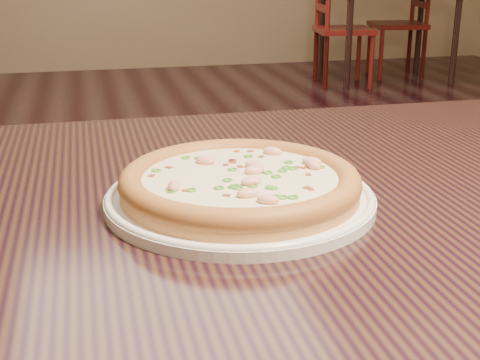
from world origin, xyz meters
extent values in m
plane|color=black|center=(0.00, 0.00, 0.00)|extent=(9.00, 9.00, 0.00)
cube|color=black|center=(-0.14, -0.90, 0.73)|extent=(1.20, 0.80, 0.04)
cylinder|color=white|center=(-0.26, -0.95, 0.76)|extent=(0.31, 0.31, 0.01)
torus|color=white|center=(-0.26, -0.95, 0.76)|extent=(0.31, 0.31, 0.01)
cylinder|color=tan|center=(-0.26, -0.95, 0.77)|extent=(0.27, 0.27, 0.02)
torus|color=#BF6F3C|center=(-0.26, -0.95, 0.78)|extent=(0.28, 0.28, 0.03)
cylinder|color=#F7E5C1|center=(-0.26, -0.95, 0.78)|extent=(0.23, 0.23, 0.00)
ellipsoid|color=#F2B29E|center=(-0.24, -0.93, 0.79)|extent=(0.03, 0.03, 0.01)
ellipsoid|color=#F2B29E|center=(-0.27, -1.02, 0.79)|extent=(0.02, 0.01, 0.01)
ellipsoid|color=#F2B29E|center=(-0.34, -0.98, 0.79)|extent=(0.02, 0.03, 0.01)
ellipsoid|color=#F2B29E|center=(-0.24, -0.95, 0.79)|extent=(0.02, 0.01, 0.01)
ellipsoid|color=#F2B29E|center=(-0.29, -0.90, 0.79)|extent=(0.03, 0.02, 0.01)
ellipsoid|color=#F2B29E|center=(-0.25, -1.04, 0.79)|extent=(0.03, 0.02, 0.01)
ellipsoid|color=#F2B29E|center=(-0.25, -0.98, 0.79)|extent=(0.03, 0.02, 0.01)
ellipsoid|color=#F2B29E|center=(-0.20, -0.88, 0.79)|extent=(0.03, 0.02, 0.01)
ellipsoid|color=#F2B29E|center=(-0.17, -0.93, 0.79)|extent=(0.03, 0.03, 0.01)
ellipsoid|color=#F2B29E|center=(-0.17, -0.94, 0.79)|extent=(0.02, 0.03, 0.01)
cube|color=maroon|center=(-0.26, -0.90, 0.78)|extent=(0.01, 0.01, 0.00)
cube|color=maroon|center=(-0.18, -0.97, 0.78)|extent=(0.01, 0.01, 0.00)
cube|color=maroon|center=(-0.36, -0.93, 0.78)|extent=(0.01, 0.01, 0.00)
cube|color=maroon|center=(-0.34, -0.91, 0.78)|extent=(0.01, 0.01, 0.00)
cube|color=maroon|center=(-0.29, -1.01, 0.78)|extent=(0.01, 0.01, 0.00)
cube|color=maroon|center=(-0.18, -0.94, 0.78)|extent=(0.01, 0.01, 0.00)
cube|color=maroon|center=(-0.19, -0.94, 0.78)|extent=(0.01, 0.01, 0.00)
cube|color=maroon|center=(-0.29, -0.89, 0.78)|extent=(0.01, 0.01, 0.00)
cube|color=maroon|center=(-0.27, -0.91, 0.78)|extent=(0.01, 0.01, 0.00)
cube|color=maroon|center=(-0.22, -0.86, 0.78)|extent=(0.01, 0.01, 0.00)
cube|color=maroon|center=(-0.33, -0.99, 0.78)|extent=(0.01, 0.01, 0.00)
cube|color=maroon|center=(-0.24, -0.86, 0.78)|extent=(0.01, 0.01, 0.00)
cube|color=maroon|center=(-0.26, -0.90, 0.78)|extent=(0.01, 0.01, 0.00)
cube|color=maroon|center=(-0.26, -0.89, 0.78)|extent=(0.01, 0.01, 0.00)
cube|color=maroon|center=(-0.25, -0.92, 0.78)|extent=(0.01, 0.01, 0.00)
cube|color=maroon|center=(-0.22, -0.89, 0.78)|extent=(0.01, 0.01, 0.00)
cube|color=maroon|center=(-0.20, -1.01, 0.78)|extent=(0.01, 0.01, 0.00)
cube|color=maroon|center=(-0.24, -0.93, 0.78)|extent=(0.01, 0.01, 0.00)
cube|color=maroon|center=(-0.20, -1.02, 0.78)|extent=(0.01, 0.01, 0.00)
torus|color=#458C23|center=(-0.16, -0.95, 0.79)|extent=(0.02, 0.02, 0.00)
torus|color=#458C23|center=(-0.24, -1.00, 0.79)|extent=(0.02, 0.02, 0.00)
torus|color=#458C23|center=(-0.32, -0.99, 0.79)|extent=(0.02, 0.02, 0.00)
torus|color=#458C23|center=(-0.23, -0.88, 0.79)|extent=(0.01, 0.01, 0.00)
torus|color=#458C23|center=(-0.24, -1.00, 0.79)|extent=(0.01, 0.01, 0.00)
torus|color=#458C23|center=(-0.31, -0.87, 0.79)|extent=(0.01, 0.01, 0.00)
torus|color=#458C23|center=(-0.20, -0.94, 0.79)|extent=(0.01, 0.01, 0.00)
torus|color=#458C23|center=(-0.28, -0.97, 0.79)|extent=(0.01, 0.01, 0.00)
torus|color=#458C23|center=(-0.28, -0.99, 0.79)|extent=(0.02, 0.02, 0.00)
torus|color=#458C23|center=(-0.26, -0.93, 0.79)|extent=(0.02, 0.02, 0.00)
torus|color=#458C23|center=(-0.24, -1.03, 0.79)|extent=(0.01, 0.01, 0.00)
torus|color=#458C23|center=(-0.27, -0.99, 0.79)|extent=(0.02, 0.02, 0.00)
torus|color=#458C23|center=(-0.22, -1.04, 0.79)|extent=(0.02, 0.02, 0.00)
torus|color=#458C23|center=(-0.25, -0.99, 0.79)|extent=(0.02, 0.02, 0.00)
torus|color=#458C23|center=(-0.23, -1.03, 0.79)|extent=(0.02, 0.02, 0.00)
torus|color=#458C23|center=(-0.22, -0.97, 0.79)|extent=(0.02, 0.02, 0.00)
torus|color=#458C23|center=(-0.35, -0.91, 0.79)|extent=(0.02, 0.02, 0.00)
torus|color=#458C23|center=(-0.29, -0.99, 0.79)|extent=(0.01, 0.01, 0.00)
torus|color=#458C23|center=(-0.23, -0.95, 0.79)|extent=(0.01, 0.01, 0.00)
torus|color=#458C23|center=(-0.19, -0.92, 0.79)|extent=(0.02, 0.02, 0.00)
torus|color=#458C23|center=(-0.19, -0.94, 0.79)|extent=(0.02, 0.02, 0.00)
torus|color=#458C23|center=(-0.29, -0.88, 0.79)|extent=(0.01, 0.01, 0.00)
torus|color=#458C23|center=(-0.27, -0.99, 0.79)|extent=(0.01, 0.01, 0.00)
torus|color=#458C23|center=(-0.34, -0.99, 0.79)|extent=(0.02, 0.02, 0.00)
torus|color=#458C23|center=(-0.21, -0.95, 0.79)|extent=(0.02, 0.02, 0.00)
torus|color=#458C23|center=(-0.17, -0.92, 0.79)|extent=(0.02, 0.02, 0.00)
cylinder|color=black|center=(1.56, 3.15, 0.35)|extent=(0.05, 0.05, 0.71)
cylinder|color=black|center=(2.46, 3.15, 0.35)|extent=(0.05, 0.05, 0.71)
cylinder|color=black|center=(1.56, 3.75, 0.35)|extent=(0.05, 0.05, 0.71)
cylinder|color=black|center=(2.46, 3.75, 0.35)|extent=(0.05, 0.05, 0.71)
cube|color=#5F1714|center=(1.59, 3.34, 0.43)|extent=(0.47, 0.47, 0.04)
cylinder|color=#5F1714|center=(1.75, 3.14, 0.21)|extent=(0.04, 0.04, 0.41)
cylinder|color=#5F1714|center=(1.79, 3.50, 0.21)|extent=(0.04, 0.04, 0.41)
cylinder|color=#5F1714|center=(1.39, 3.18, 0.21)|extent=(0.04, 0.04, 0.41)
cylinder|color=#5F1714|center=(1.44, 3.54, 0.21)|extent=(0.04, 0.04, 0.41)
cylinder|color=#5F1714|center=(1.39, 3.18, 0.47)|extent=(0.04, 0.04, 0.95)
cylinder|color=#5F1714|center=(1.44, 3.54, 0.47)|extent=(0.04, 0.04, 0.95)
cube|color=#5F1714|center=(1.42, 3.36, 0.60)|extent=(0.07, 0.36, 0.05)
cube|color=#5F1714|center=(2.17, 3.60, 0.43)|extent=(0.48, 0.48, 0.04)
cylinder|color=#5F1714|center=(2.02, 3.80, 0.21)|extent=(0.04, 0.04, 0.41)
cylinder|color=#5F1714|center=(1.97, 3.45, 0.21)|extent=(0.04, 0.04, 0.41)
cylinder|color=#5F1714|center=(2.38, 3.75, 0.21)|extent=(0.04, 0.04, 0.41)
cylinder|color=#5F1714|center=(2.33, 3.40, 0.21)|extent=(0.04, 0.04, 0.41)
cylinder|color=#5F1714|center=(2.38, 3.75, 0.47)|extent=(0.04, 0.04, 0.95)
cylinder|color=#5F1714|center=(2.33, 3.40, 0.47)|extent=(0.04, 0.04, 0.95)
cube|color=#5F1714|center=(2.35, 3.57, 0.60)|extent=(0.08, 0.36, 0.05)
camera|label=1|loc=(-0.43, -1.66, 1.03)|focal=50.00mm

